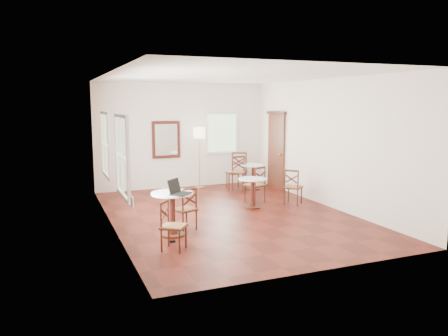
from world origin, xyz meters
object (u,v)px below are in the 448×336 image
object	(u,v)px
chair_mid_a	(256,185)
chair_mid_b	(293,187)
mouse	(172,191)
chair_near_a	(185,209)
power_adapter	(172,241)
cafe_table_near	(172,209)
chair_back_a	(236,172)
chair_back_b	(238,171)
chair_near_b	(172,226)
water_glass	(164,190)
navy_mug	(173,190)
cafe_table_mid	(252,190)
cafe_table_back	(253,174)
laptop	(178,190)
floor_lamp	(199,137)

from	to	relation	value
chair_mid_a	chair_mid_b	bearing A→B (deg)	128.32
chair_mid_a	mouse	size ratio (longest dim) A/B	8.54
chair_near_a	power_adapter	xyz separation A→B (m)	(-0.44, -0.64, -0.40)
cafe_table_near	chair_back_a	bearing A→B (deg)	51.98
mouse	chair_back_b	bearing A→B (deg)	38.29
power_adapter	chair_near_b	bearing A→B (deg)	-103.87
chair_near_b	water_glass	size ratio (longest dim) A/B	9.17
chair_near_a	navy_mug	distance (m)	0.61
chair_near_a	chair_mid_a	world-z (taller)	chair_mid_a
cafe_table_mid	cafe_table_back	world-z (taller)	cafe_table_back
chair_mid_a	chair_back_a	world-z (taller)	chair_back_a
chair_back_a	mouse	size ratio (longest dim) A/B	9.07
water_glass	navy_mug	bearing A→B (deg)	-27.48
mouse	navy_mug	world-z (taller)	navy_mug
chair_mid_b	mouse	distance (m)	3.65
cafe_table_mid	chair_back_b	distance (m)	2.20
mouse	laptop	bearing A→B (deg)	-87.80
floor_lamp	chair_mid_b	bearing A→B (deg)	-62.96
chair_near_a	navy_mug	world-z (taller)	navy_mug
cafe_table_mid	chair_mid_b	size ratio (longest dim) A/B	0.81
power_adapter	chair_back_b	bearing A→B (deg)	52.75
cafe_table_mid	chair_near_a	distance (m)	2.30
cafe_table_near	chair_mid_a	distance (m)	3.20
cafe_table_near	mouse	distance (m)	0.33
floor_lamp	power_adapter	xyz separation A→B (m)	(-2.06, -4.55, -1.46)
chair_near_a	chair_near_b	xyz separation A→B (m)	(-0.54, -1.02, -0.00)
mouse	power_adapter	world-z (taller)	mouse
cafe_table_near	chair_mid_a	xyz separation A→B (m)	(2.60, 1.86, -0.05)
chair_mid_b	navy_mug	distance (m)	3.66
cafe_table_near	water_glass	xyz separation A→B (m)	(-0.14, 0.07, 0.36)
navy_mug	water_glass	xyz separation A→B (m)	(-0.15, 0.08, -0.01)
cafe_table_mid	chair_near_b	xyz separation A→B (m)	(-2.52, -2.18, -0.02)
laptop	water_glass	xyz separation A→B (m)	(-0.20, 0.25, -0.02)
chair_back_a	chair_back_b	bearing A→B (deg)	98.74
chair_back_a	laptop	distance (m)	4.74
floor_lamp	laptop	distance (m)	4.78
chair_back_a	power_adapter	size ratio (longest dim) A/B	9.49
cafe_table_near	chair_mid_a	size ratio (longest dim) A/B	0.90
cafe_table_back	chair_near_b	xyz separation A→B (m)	(-3.49, -4.16, -0.03)
cafe_table_back	navy_mug	world-z (taller)	navy_mug
mouse	cafe_table_near	bearing A→B (deg)	-123.54
cafe_table_mid	floor_lamp	bearing A→B (deg)	97.53
chair_mid_a	water_glass	world-z (taller)	same
water_glass	power_adapter	distance (m)	0.96
chair_near_b	chair_mid_b	xyz separation A→B (m)	(3.58, 2.14, 0.02)
floor_lamp	cafe_table_near	bearing A→B (deg)	-114.99
cafe_table_near	laptop	distance (m)	0.42
chair_mid_a	chair_back_b	size ratio (longest dim) A/B	0.87
floor_lamp	laptop	xyz separation A→B (m)	(-1.89, -4.35, -0.59)
laptop	mouse	world-z (taller)	laptop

